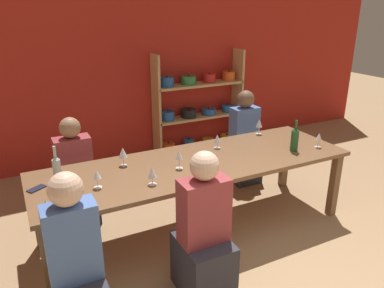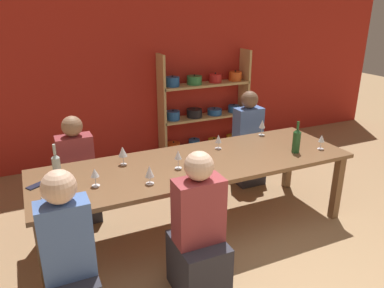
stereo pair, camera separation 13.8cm
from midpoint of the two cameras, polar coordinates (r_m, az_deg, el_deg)
name	(u,v)px [view 2 (the right image)]	position (r m, az deg, el deg)	size (l,w,h in m)	color
wall_back_red	(142,66)	(5.56, -6.92, 11.70)	(8.80, 0.06, 2.70)	red
shelf_unit	(204,110)	(5.87, 2.46, 5.16)	(1.45, 0.30, 1.53)	tan
dining_table	(196,168)	(3.65, 1.74, -3.75)	(3.09, 0.98, 0.76)	brown
wine_bottle_green	(297,140)	(3.97, 16.60, 0.56)	(0.08, 0.08, 0.33)	#1E4C23
wine_bottle_dark	(56,165)	(3.45, -18.89, -3.05)	(0.07, 0.07, 0.31)	#B2C6C1
wine_glass_white_a	(218,139)	(3.93, 5.05, 0.71)	(0.07, 0.07, 0.15)	white
wine_glass_white_b	(322,139)	(4.15, 20.05, 0.71)	(0.06, 0.06, 0.16)	white
wine_glass_red_a	(123,152)	(3.56, -9.43, -1.22)	(0.08, 0.08, 0.18)	white
wine_glass_white_c	(178,155)	(3.44, -0.98, -1.77)	(0.07, 0.07, 0.18)	white
wine_glass_empty_a	(262,124)	(4.41, 11.54, 2.95)	(0.07, 0.07, 0.18)	white
wine_glass_red_b	(95,173)	(3.20, -13.40, -4.40)	(0.07, 0.07, 0.16)	white
wine_glass_empty_b	(42,202)	(2.88, -20.58, -8.30)	(0.07, 0.07, 0.15)	white
wine_glass_empty_c	(149,172)	(3.16, -5.26, -4.23)	(0.08, 0.08, 0.17)	white
cell_phone	(36,186)	(3.38, -21.62, -5.94)	(0.16, 0.14, 0.01)	#1E2338
person_near_a	(198,243)	(3.00, 2.35, -14.84)	(0.37, 0.46, 1.22)	#2D2D38
person_far_a	(78,181)	(4.16, -16.02, -5.40)	(0.36, 0.45, 1.14)	#2D2D38
person_near_b	(70,269)	(2.83, -16.68, -17.87)	(0.34, 0.43, 1.22)	#2D2D38
person_far_b	(247,148)	(4.87, 9.17, -0.61)	(0.35, 0.44, 1.20)	#2D2D38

